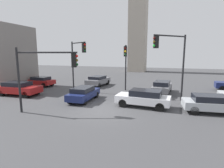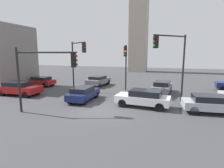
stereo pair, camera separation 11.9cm
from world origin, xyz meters
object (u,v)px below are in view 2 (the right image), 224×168
Objects in this scene: car_2 at (41,81)px; car_4 at (84,93)px; traffic_light_1 at (171,54)px; traffic_light_3 at (126,59)px; car_8 at (19,88)px; car_3 at (162,87)px; car_6 at (211,104)px; traffic_light_2 at (78,57)px; car_0 at (98,80)px; car_5 at (143,98)px; traffic_light_0 at (47,67)px.

car_4 is at bearing 153.18° from car_2.
traffic_light_3 is (-4.74, 2.72, -0.47)m from traffic_light_1.
car_3 is at bearing 19.56° from car_8.
car_8 is (-14.28, -5.86, 0.03)m from car_3.
traffic_light_3 is at bearing 141.86° from car_6.
traffic_light_2 is 5.94m from car_0.
car_6 is (4.96, 0.05, -0.05)m from car_5.
traffic_light_3 is at bearing 52.55° from traffic_light_2.
traffic_light_2 reaches higher than car_0.
traffic_light_3 reaches higher than car_8.
car_2 is at bearing 158.81° from car_6.
car_6 is (10.57, -0.21, 0.02)m from car_4.
traffic_light_3 is 1.27× the size of car_6.
traffic_light_0 is 1.19× the size of car_2.
car_4 is 5.61m from car_5.
car_0 is 7.86m from car_2.
car_4 is at bearing -20.70° from traffic_light_2.
car_3 is (7.62, 9.53, -2.65)m from traffic_light_0.
traffic_light_2 is 4.82m from car_4.
car_6 is (11.41, 3.68, -2.68)m from traffic_light_0.
traffic_light_2 is 1.37× the size of car_4.
traffic_light_1 is at bearing 139.27° from car_6.
car_0 is 1.05× the size of car_4.
car_0 is 1.04× the size of car_6.
car_6 is at bearing -175.82° from car_5.
car_3 is 8.82m from car_4.
traffic_light_2 is 1.43× the size of car_2.
traffic_light_1 is at bearing -129.87° from car_5.
car_0 is (-9.37, 5.89, -3.54)m from traffic_light_1.
car_2 is 0.95× the size of car_6.
car_5 reaches higher than car_3.
car_3 is (8.58, -2.07, -0.01)m from car_0.
traffic_light_3 is 1.28× the size of car_4.
car_2 is at bearing -15.84° from car_5.
car_8 reaches higher than car_3.
traffic_light_3 is 1.21× the size of car_5.
car_8 is (-18.07, -0.01, 0.06)m from car_6.
car_3 is at bearing 50.73° from traffic_light_2.
car_3 is at bearing -52.16° from car_4.
traffic_light_1 reaches higher than car_3.
car_0 is (-4.64, 3.17, -3.07)m from traffic_light_3.
traffic_light_0 is 4.80m from car_4.
traffic_light_1 is 17.39m from car_2.
traffic_light_2 is (-1.22, 6.67, 0.66)m from traffic_light_0.
car_8 is at bearing 3.36° from car_5.
traffic_light_0 is 1.13× the size of car_6.
traffic_light_3 is 1.18× the size of car_8.
traffic_light_1 is 1.35× the size of car_5.
traffic_light_0 is 1.06× the size of car_8.
traffic_light_2 reaches higher than car_2.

